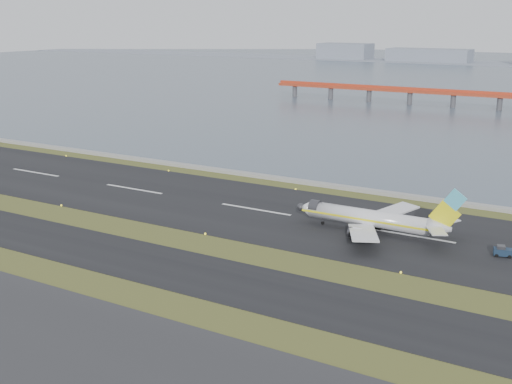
% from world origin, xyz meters
% --- Properties ---
extents(ground, '(1000.00, 1000.00, 0.00)m').
position_xyz_m(ground, '(0.00, 0.00, 0.00)').
color(ground, '#334619').
rests_on(ground, ground).
extents(taxiway_strip, '(1000.00, 18.00, 0.10)m').
position_xyz_m(taxiway_strip, '(0.00, -12.00, 0.05)').
color(taxiway_strip, black).
rests_on(taxiway_strip, ground).
extents(runway_strip, '(1000.00, 45.00, 0.10)m').
position_xyz_m(runway_strip, '(0.00, 30.00, 0.05)').
color(runway_strip, black).
rests_on(runway_strip, ground).
extents(seawall, '(1000.00, 2.50, 1.00)m').
position_xyz_m(seawall, '(0.00, 60.00, 0.50)').
color(seawall, gray).
rests_on(seawall, ground).
extents(red_pier, '(260.00, 5.00, 10.20)m').
position_xyz_m(red_pier, '(20.00, 250.00, 7.28)').
color(red_pier, '#B93B1F').
rests_on(red_pier, ground).
extents(airliner, '(38.52, 32.89, 12.80)m').
position_xyz_m(airliner, '(32.26, 27.32, 3.46)').
color(airliner, white).
rests_on(airliner, ground).
extents(pushback_tug, '(4.02, 2.90, 2.33)m').
position_xyz_m(pushback_tug, '(60.04, 26.69, 1.13)').
color(pushback_tug, '#16283E').
rests_on(pushback_tug, ground).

